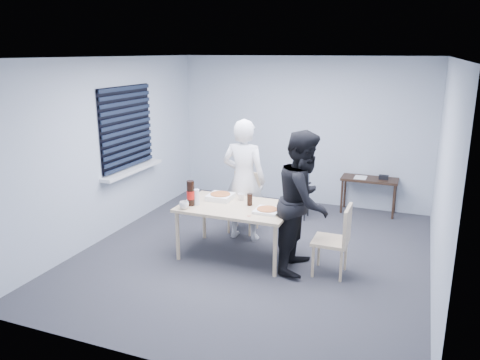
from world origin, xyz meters
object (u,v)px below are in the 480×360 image
at_px(person_black, 304,201).
at_px(backpack, 300,180).
at_px(mug_b, 241,197).
at_px(soda_bottle, 191,194).
at_px(chair_right, 338,236).
at_px(chair_far, 245,197).
at_px(side_table, 369,183).
at_px(person_white, 244,180).
at_px(stool, 299,197).
at_px(dining_table, 236,210).
at_px(mug_a, 184,205).

relative_size(person_black, backpack, 4.54).
xyz_separation_m(mug_b, soda_bottle, (-0.54, -0.45, 0.11)).
bearing_deg(chair_right, soda_bottle, -176.21).
distance_m(chair_far, side_table, 2.23).
bearing_deg(mug_b, backpack, 73.92).
relative_size(person_white, soda_bottle, 5.32).
height_order(chair_right, stool, chair_right).
distance_m(dining_table, soda_bottle, 0.64).
xyz_separation_m(person_white, mug_a, (-0.45, -0.98, -0.13)).
height_order(chair_far, stool, chair_far).
bearing_deg(person_black, backpack, 15.59).
distance_m(chair_right, mug_b, 1.44).
bearing_deg(person_white, mug_b, 105.41).
height_order(mug_b, soda_bottle, soda_bottle).
relative_size(dining_table, stool, 3.16).
distance_m(chair_right, stool, 2.08).
relative_size(dining_table, chair_right, 1.63).
relative_size(dining_table, soda_bottle, 4.37).
bearing_deg(dining_table, chair_far, 103.85).
relative_size(dining_table, mug_b, 14.55).
distance_m(side_table, stool, 1.24).
distance_m(dining_table, side_table, 2.83).
height_order(chair_far, side_table, chair_far).
bearing_deg(person_black, chair_right, -95.77).
relative_size(stool, mug_a, 3.74).
bearing_deg(chair_far, side_table, 40.82).
height_order(side_table, stool, side_table).
xyz_separation_m(person_white, side_table, (1.58, 1.80, -0.35)).
bearing_deg(soda_bottle, dining_table, 19.87).
xyz_separation_m(chair_right, person_black, (-0.45, 0.05, 0.37)).
relative_size(chair_far, chair_right, 1.00).
height_order(side_table, backpack, backpack).
distance_m(side_table, backpack, 1.24).
xyz_separation_m(dining_table, chair_right, (1.36, -0.08, -0.14)).
distance_m(stool, backpack, 0.30).
xyz_separation_m(chair_far, side_table, (1.69, 1.46, 0.02)).
bearing_deg(mug_b, dining_table, -84.41).
height_order(person_white, backpack, person_white).
distance_m(mug_a, mug_b, 0.82).
xyz_separation_m(person_black, side_table, (0.54, 2.45, -0.35)).
relative_size(chair_far, person_black, 0.50).
xyz_separation_m(person_white, mug_b, (0.10, -0.37, -0.13)).
bearing_deg(side_table, mug_b, -124.13).
bearing_deg(person_black, stool, 15.49).
relative_size(chair_right, soda_bottle, 2.67).
relative_size(side_table, soda_bottle, 2.77).
xyz_separation_m(stool, backpack, (0.00, -0.01, 0.30)).
bearing_deg(chair_far, person_black, -40.96).
bearing_deg(dining_table, mug_b, 95.59).
xyz_separation_m(person_black, soda_bottle, (-1.47, -0.17, -0.02)).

